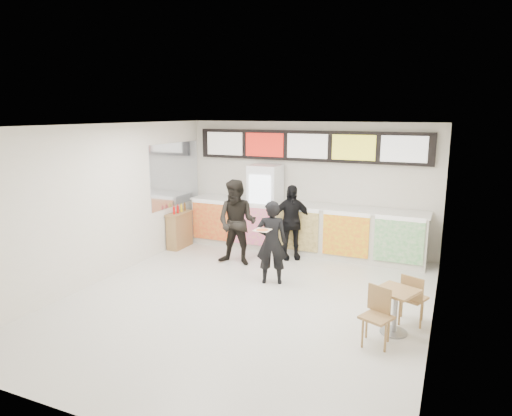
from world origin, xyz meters
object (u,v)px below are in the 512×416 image
Objects in this scene: customer_left at (237,223)px; condiment_ledge at (180,230)px; drinks_fridge at (265,207)px; customer_mid at (291,222)px; customer_main at (272,242)px; cafe_table at (395,303)px; service_counter at (302,228)px.

condiment_ledge is at bearing 159.30° from customer_left.
drinks_fridge is 2.13m from condiment_ledge.
condiment_ledge is at bearing 155.60° from customer_mid.
customer_mid reaches higher than customer_main.
customer_left is 1.10× the size of customer_mid.
cafe_table is at bearing -32.35° from customer_left.
cafe_table is 5.86m from condiment_ledge.
customer_main is at bearing 177.04° from cafe_table.
customer_left reaches higher than condiment_ledge.
customer_left is 1.95m from condiment_ledge.
drinks_fridge is 1.38m from customer_left.
drinks_fridge is 2.36m from customer_main.
service_counter is 1.03m from drinks_fridge.
customer_mid is at bearing 5.55° from condiment_ledge.
customer_left is at bearing -93.00° from drinks_fridge.
customer_left reaches higher than customer_mid.
drinks_fridge reaches higher than customer_mid.
customer_mid is at bearing 37.87° from customer_left.
customer_left is (-0.07, -1.38, -0.09)m from drinks_fridge.
service_counter is 3.34× the size of customer_mid.
condiment_ledge is at bearing -156.39° from drinks_fridge.
customer_left is at bearing -54.33° from customer_main.
customer_left is 1.23m from customer_mid.
condiment_ledge is at bearing -164.01° from service_counter.
condiment_ledge is (-2.73, -0.27, -0.39)m from customer_mid.
customer_main is at bearing -87.84° from service_counter.
customer_main reaches higher than condiment_ledge.
drinks_fridge is 1.95× the size of condiment_ledge.
customer_left is 4.02m from cafe_table.
customer_mid is 1.17× the size of cafe_table.
drinks_fridge reaches higher than customer_main.
condiment_ledge is (-5.32, 2.46, -0.03)m from cafe_table.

